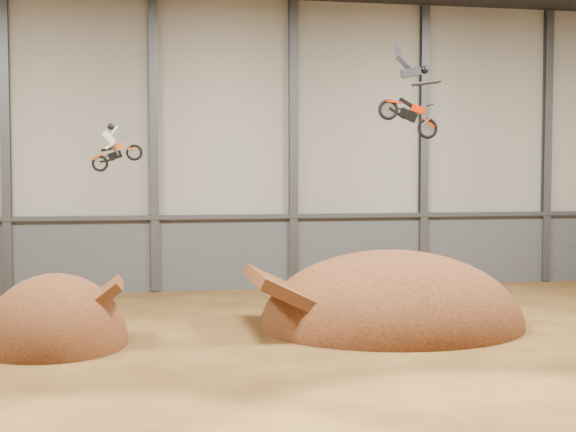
# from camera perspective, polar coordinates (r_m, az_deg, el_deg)

# --- Properties ---
(floor) EXTENTS (40.00, 40.00, 0.00)m
(floor) POSITION_cam_1_polar(r_m,az_deg,el_deg) (24.53, -0.77, -10.32)
(floor) COLOR #4A2F13
(floor) RESTS_ON ground
(back_wall) EXTENTS (40.00, 0.10, 14.00)m
(back_wall) POSITION_cam_1_polar(r_m,az_deg,el_deg) (38.74, -4.55, 5.07)
(back_wall) COLOR #A29D8F
(back_wall) RESTS_ON ground
(lower_band_back) EXTENTS (39.80, 0.18, 3.50)m
(lower_band_back) POSITION_cam_1_polar(r_m,az_deg,el_deg) (38.83, -4.50, -2.70)
(lower_band_back) COLOR #505357
(lower_band_back) RESTS_ON ground
(steel_rail) EXTENTS (39.80, 0.35, 0.20)m
(steel_rail) POSITION_cam_1_polar(r_m,az_deg,el_deg) (38.53, -4.49, -0.06)
(steel_rail) COLOR #47494F
(steel_rail) RESTS_ON lower_band_back
(steel_column_1) EXTENTS (0.40, 0.36, 13.90)m
(steel_column_1) POSITION_cam_1_polar(r_m,az_deg,el_deg) (38.79, -19.43, 4.89)
(steel_column_1) COLOR #47494F
(steel_column_1) RESTS_ON ground
(steel_column_2) EXTENTS (0.40, 0.36, 13.90)m
(steel_column_2) POSITION_cam_1_polar(r_m,az_deg,el_deg) (38.34, -9.50, 5.05)
(steel_column_2) COLOR #47494F
(steel_column_2) RESTS_ON ground
(steel_column_3) EXTENTS (0.40, 0.36, 13.90)m
(steel_column_3) POSITION_cam_1_polar(r_m,az_deg,el_deg) (39.03, 0.37, 5.06)
(steel_column_3) COLOR #47494F
(steel_column_3) RESTS_ON ground
(steel_column_4) EXTENTS (0.40, 0.36, 13.90)m
(steel_column_4) POSITION_cam_1_polar(r_m,az_deg,el_deg) (40.82, 9.63, 4.94)
(steel_column_4) COLOR #47494F
(steel_column_4) RESTS_ON ground
(steel_column_5) EXTENTS (0.40, 0.36, 13.90)m
(steel_column_5) POSITION_cam_1_polar(r_m,az_deg,el_deg) (43.56, 17.92, 4.71)
(steel_column_5) COLOR #47494F
(steel_column_5) RESTS_ON ground
(takeoff_ramp) EXTENTS (4.75, 5.48, 4.75)m
(takeoff_ramp) POSITION_cam_1_polar(r_m,az_deg,el_deg) (27.81, -16.23, -8.83)
(takeoff_ramp) COLOR #442111
(takeoff_ramp) RESTS_ON ground
(landing_ramp) EXTENTS (9.79, 8.66, 5.65)m
(landing_ramp) POSITION_cam_1_polar(r_m,az_deg,el_deg) (30.19, 7.38, -7.77)
(landing_ramp) COLOR #442111
(landing_ramp) RESTS_ON ground
(fmx_rider_a) EXTENTS (2.34, 0.73, 2.22)m
(fmx_rider_a) POSITION_cam_1_polar(r_m,az_deg,el_deg) (30.31, -11.89, 5.15)
(fmx_rider_a) COLOR #D94606
(fmx_rider_b) EXTENTS (4.09, 1.15, 3.82)m
(fmx_rider_b) POSITION_cam_1_polar(r_m,az_deg,el_deg) (30.29, 8.26, 8.78)
(fmx_rider_b) COLOR red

